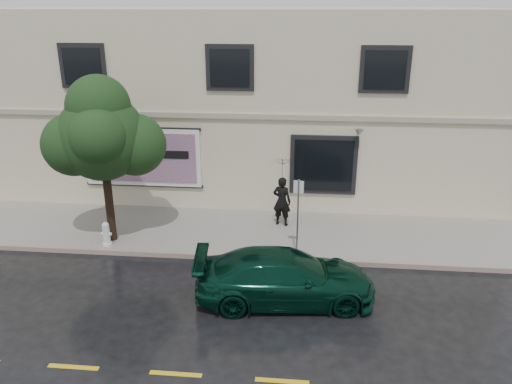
# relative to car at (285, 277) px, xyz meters

# --- Properties ---
(ground) EXTENTS (90.00, 90.00, 0.00)m
(ground) POSITION_rel_car_xyz_m (-2.13, 0.50, -0.66)
(ground) COLOR black
(ground) RESTS_ON ground
(sidewalk) EXTENTS (20.00, 3.50, 0.15)m
(sidewalk) POSITION_rel_car_xyz_m (-2.13, 3.75, -0.59)
(sidewalk) COLOR gray
(sidewalk) RESTS_ON ground
(curb) EXTENTS (20.00, 0.18, 0.16)m
(curb) POSITION_rel_car_xyz_m (-2.13, 2.00, -0.59)
(curb) COLOR gray
(curb) RESTS_ON ground
(road_marking) EXTENTS (19.00, 0.12, 0.01)m
(road_marking) POSITION_rel_car_xyz_m (-2.13, -3.00, -0.66)
(road_marking) COLOR gold
(road_marking) RESTS_ON ground
(building) EXTENTS (20.00, 8.12, 7.00)m
(building) POSITION_rel_car_xyz_m (-2.12, 9.50, 2.84)
(building) COLOR beige
(building) RESTS_ON ground
(billboard) EXTENTS (4.30, 0.16, 2.20)m
(billboard) POSITION_rel_car_xyz_m (-5.33, 5.42, 1.39)
(billboard) COLOR white
(billboard) RESTS_ON ground
(car) EXTENTS (4.74, 2.49, 1.33)m
(car) POSITION_rel_car_xyz_m (0.00, 0.00, 0.00)
(car) COLOR #083022
(car) RESTS_ON ground
(pedestrian) EXTENTS (0.71, 0.56, 1.70)m
(pedestrian) POSITION_rel_car_xyz_m (-0.29, 4.33, 0.34)
(pedestrian) COLOR black
(pedestrian) RESTS_ON sidewalk
(umbrella) EXTENTS (1.17, 1.17, 0.67)m
(umbrella) POSITION_rel_car_xyz_m (-0.29, 4.33, 1.52)
(umbrella) COLOR black
(umbrella) RESTS_ON pedestrian
(street_tree) EXTENTS (2.59, 2.59, 4.64)m
(street_tree) POSITION_rel_car_xyz_m (-5.57, 2.70, 2.81)
(street_tree) COLOR black
(street_tree) RESTS_ON sidewalk
(fire_hydrant) EXTENTS (0.32, 0.30, 0.77)m
(fire_hydrant) POSITION_rel_car_xyz_m (-5.60, 2.30, -0.14)
(fire_hydrant) COLOR silver
(fire_hydrant) RESTS_ON sidewalk
(sign_pole) EXTENTS (0.29, 0.07, 2.38)m
(sign_pole) POSITION_rel_car_xyz_m (0.26, 2.20, 0.93)
(sign_pole) COLOR gray
(sign_pole) RESTS_ON sidewalk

